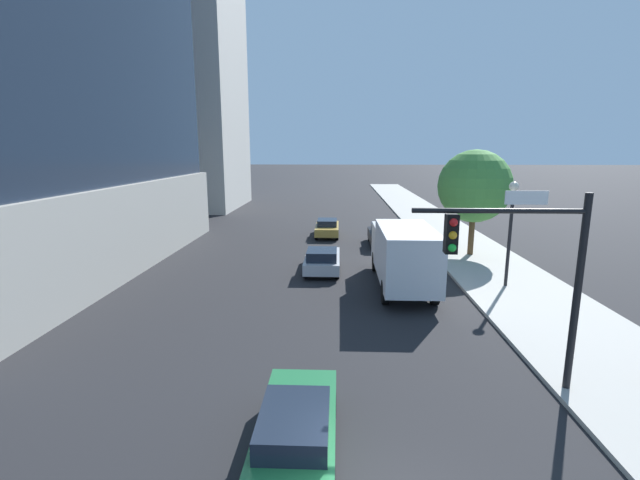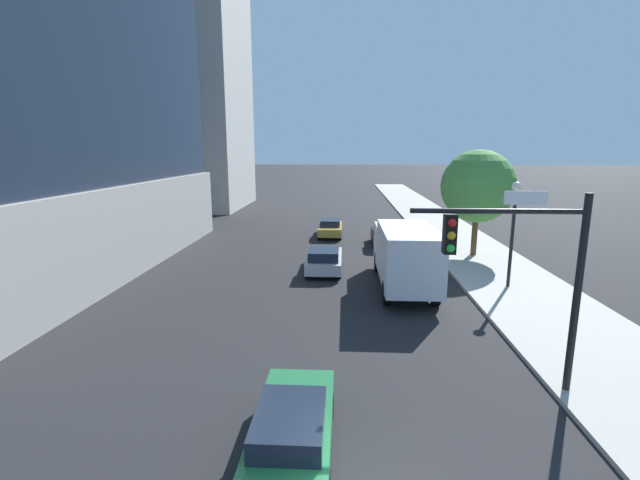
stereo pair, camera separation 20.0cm
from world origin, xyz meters
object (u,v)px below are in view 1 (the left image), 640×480
(car_green, at_px, (297,428))
(street_lamp, at_px, (511,217))
(street_tree, at_px, (475,186))
(car_black, at_px, (383,235))
(construction_building, at_px, (178,53))
(car_silver, at_px, (322,260))
(car_gold, at_px, (327,228))
(traffic_light_pole, at_px, (521,257))
(box_truck, at_px, (403,252))

(car_green, bearing_deg, street_lamp, 54.07)
(street_tree, relative_size, car_black, 1.48)
(construction_building, xyz_separation_m, car_silver, (17.44, -28.33, -16.71))
(street_tree, xyz_separation_m, car_silver, (-9.36, -3.98, -3.81))
(street_lamp, xyz_separation_m, street_tree, (0.20, 6.73, 0.94))
(car_gold, bearing_deg, street_tree, -34.52)
(traffic_light_pole, height_order, street_tree, street_tree)
(car_black, xyz_separation_m, box_truck, (0.00, -9.88, 1.04))
(construction_building, xyz_separation_m, box_truck, (21.50, -31.18, -15.58))
(car_green, bearing_deg, box_truck, 72.05)
(construction_building, height_order, car_gold, construction_building)
(traffic_light_pole, xyz_separation_m, car_black, (-1.71, 19.44, -3.16))
(street_lamp, xyz_separation_m, car_silver, (-9.16, 2.75, -2.87))
(construction_building, xyz_separation_m, street_lamp, (26.60, -31.08, -13.84))
(car_gold, distance_m, box_truck, 13.92)
(construction_building, distance_m, car_black, 34.53)
(street_lamp, bearing_deg, car_black, 117.50)
(street_lamp, height_order, car_gold, street_lamp)
(street_lamp, height_order, car_black, street_lamp)
(street_tree, distance_m, car_silver, 10.86)
(construction_building, bearing_deg, car_gold, -45.77)
(street_lamp, distance_m, car_gold, 16.30)
(street_tree, height_order, car_silver, street_tree)
(construction_building, relative_size, car_green, 9.64)
(traffic_light_pole, bearing_deg, car_green, -152.58)
(car_silver, bearing_deg, street_lamp, -16.73)
(street_tree, height_order, car_gold, street_tree)
(car_gold, bearing_deg, car_silver, -90.00)
(car_silver, height_order, car_green, car_green)
(street_lamp, height_order, street_tree, street_tree)
(traffic_light_pole, distance_m, street_tree, 16.78)
(street_lamp, height_order, car_green, street_lamp)
(construction_building, bearing_deg, street_tree, -42.26)
(car_gold, bearing_deg, car_black, -39.75)
(street_lamp, distance_m, car_black, 11.39)
(street_tree, distance_m, car_gold, 11.99)
(traffic_light_pole, height_order, car_black, traffic_light_pole)
(street_tree, bearing_deg, car_black, 149.99)
(construction_building, height_order, car_green, construction_building)
(car_black, distance_m, car_silver, 8.13)
(traffic_light_pole, height_order, car_silver, traffic_light_pole)
(street_lamp, relative_size, car_black, 1.15)
(car_black, distance_m, box_truck, 9.94)
(construction_building, xyz_separation_m, car_gold, (17.44, -17.91, -16.71))
(street_tree, height_order, car_black, street_tree)
(traffic_light_pole, distance_m, car_green, 7.25)
(car_black, bearing_deg, car_gold, 140.25)
(street_lamp, bearing_deg, car_gold, 124.82)
(car_green, bearing_deg, car_silver, 90.00)
(street_lamp, distance_m, street_tree, 6.80)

